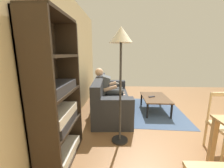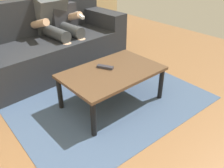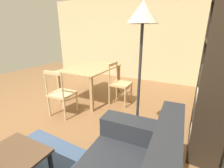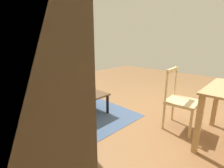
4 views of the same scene
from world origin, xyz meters
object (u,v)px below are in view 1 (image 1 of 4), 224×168
at_px(bookshelf, 57,104).
at_px(coffee_table, 155,99).
at_px(floor_lamp, 121,46).
at_px(couch, 110,99).
at_px(tv_remote, 152,97).
at_px(person_lounging, 109,88).

bearing_deg(bookshelf, coffee_table, -44.08).
bearing_deg(bookshelf, floor_lamp, -62.17).
distance_m(couch, floor_lamp, 1.84).
distance_m(couch, tv_remote, 1.10).
xyz_separation_m(person_lounging, floor_lamp, (-1.49, -0.28, 1.01)).
bearing_deg(tv_remote, floor_lamp, 121.43).
xyz_separation_m(couch, floor_lamp, (-1.31, -0.26, 1.27)).
distance_m(person_lounging, floor_lamp, 1.83).
bearing_deg(floor_lamp, person_lounging, 10.73).
bearing_deg(couch, person_lounging, 6.89).
height_order(couch, floor_lamp, floor_lamp).
bearing_deg(tv_remote, bookshelf, 109.87).
height_order(tv_remote, floor_lamp, floor_lamp).
relative_size(coffee_table, floor_lamp, 0.52).
relative_size(couch, bookshelf, 1.07).
height_order(couch, tv_remote, couch).
distance_m(coffee_table, bookshelf, 2.62).
bearing_deg(coffee_table, floor_lamp, 146.31).
bearing_deg(floor_lamp, bookshelf, 117.83).
distance_m(couch, bookshelf, 1.93).
bearing_deg(tv_remote, coffee_table, -110.15).
bearing_deg(bookshelf, tv_remote, -42.73).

